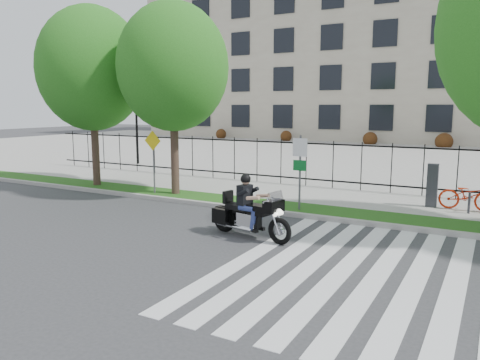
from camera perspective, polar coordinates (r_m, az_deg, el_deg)
The scene contains 14 objects.
ground at distance 12.76m, azimuth -7.14°, elevation -7.46°, with size 120.00×120.00×0.00m, color #333335.
curb at distance 16.12m, azimuth 1.47°, elevation -3.62°, with size 60.00×0.20×0.15m, color #9A9791.
grass_verge at distance 16.86m, azimuth 2.81°, elevation -3.06°, with size 60.00×1.50×0.15m, color #1B4C13.
sidewalk at distance 19.09m, azimuth 6.12°, elevation -1.67°, with size 60.00×3.50×0.15m, color gray.
plaza at distance 35.78m, azimuth 17.15°, elevation 2.94°, with size 80.00×34.00×0.10m, color gray.
crosswalk_stripes at distance 10.77m, azimuth 14.50°, elevation -10.80°, with size 5.70×8.00×0.01m, color silver, non-canonical shape.
iron_fence at distance 20.54m, azimuth 8.08°, elevation 2.08°, with size 30.00×0.06×2.00m, color black, non-canonical shape.
office_building at distance 55.62m, azimuth 22.06°, elevation 14.97°, with size 60.00×21.90×20.15m.
lamp_post_left at distance 29.13m, azimuth -12.53°, elevation 8.05°, with size 1.06×0.70×4.25m.
street_tree_0 at distance 21.45m, azimuth -17.65°, elevation 12.78°, with size 4.59×4.59×7.66m.
street_tree_1 at distance 18.58m, azimuth -8.18°, elevation 13.45°, with size 4.28×4.28×7.39m.
sign_pole_regulatory at distance 15.64m, azimuth 7.31°, elevation 2.11°, with size 0.50×0.09×2.50m.
sign_pole_warning at distance 18.81m, azimuth -10.52°, elevation 3.20°, with size 0.78×0.09×2.49m.
motorcycle_rider at distance 12.89m, azimuth 1.20°, elevation -3.97°, with size 2.72×1.11×2.12m.
Camera 1 is at (7.25, -9.86, 3.61)m, focal length 35.00 mm.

